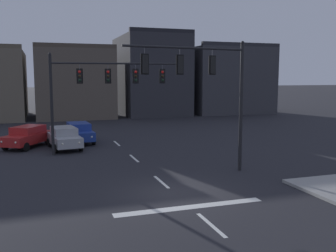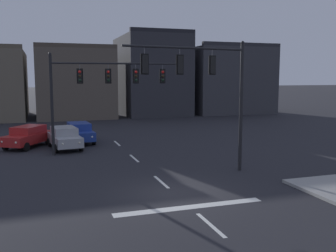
{
  "view_description": "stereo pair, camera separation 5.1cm",
  "coord_description": "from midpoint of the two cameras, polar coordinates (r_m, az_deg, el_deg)",
  "views": [
    {
      "loc": [
        -5.63,
        -16.03,
        5.28
      ],
      "look_at": [
        0.99,
        3.91,
        2.6
      ],
      "focal_mm": 40.85,
      "sensor_mm": 36.0,
      "label": 1
    },
    {
      "loc": [
        -5.58,
        -16.05,
        5.28
      ],
      "look_at": [
        0.99,
        3.91,
        2.6
      ],
      "focal_mm": 40.85,
      "sensor_mm": 36.0,
      "label": 2
    }
  ],
  "objects": [
    {
      "name": "ground_plane",
      "position": [
        17.79,
        1.01,
        -9.98
      ],
      "size": [
        400.0,
        400.0,
        0.0
      ],
      "primitive_type": "plane",
      "color": "#232328"
    },
    {
      "name": "stop_bar_paint",
      "position": [
        16.01,
        3.42,
        -11.97
      ],
      "size": [
        6.4,
        0.5,
        0.01
      ],
      "primitive_type": "cube",
      "color": "silver",
      "rests_on": "ground"
    },
    {
      "name": "lane_centreline",
      "position": [
        19.61,
        -0.94,
        -8.33
      ],
      "size": [
        0.16,
        26.4,
        0.01
      ],
      "color": "silver",
      "rests_on": "ground"
    },
    {
      "name": "signal_mast_near_side",
      "position": [
        20.55,
        5.99,
        6.71
      ],
      "size": [
        7.0,
        0.93,
        7.26
      ],
      "color": "black",
      "rests_on": "ground"
    },
    {
      "name": "signal_mast_far_side",
      "position": [
        26.7,
        -10.41,
        6.23
      ],
      "size": [
        8.77,
        1.23,
        6.92
      ],
      "color": "black",
      "rests_on": "ground"
    },
    {
      "name": "car_lot_nearside",
      "position": [
        30.86,
        -20.12,
        -1.41
      ],
      "size": [
        3.9,
        4.67,
        1.61
      ],
      "color": "#A81E1E",
      "rests_on": "ground"
    },
    {
      "name": "car_lot_middle",
      "position": [
        29.35,
        -15.13,
        -1.64
      ],
      "size": [
        2.41,
        4.63,
        1.61
      ],
      "color": "#9EA0A5",
      "rests_on": "ground"
    },
    {
      "name": "car_lot_farside",
      "position": [
        31.85,
        -13.04,
        -0.89
      ],
      "size": [
        2.19,
        4.56,
        1.61
      ],
      "color": "navy",
      "rests_on": "ground"
    },
    {
      "name": "building_row",
      "position": [
        53.7,
        -8.06,
        6.67
      ],
      "size": [
        43.55,
        13.94,
        11.47
      ],
      "color": "#665B4C",
      "rests_on": "ground"
    }
  ]
}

